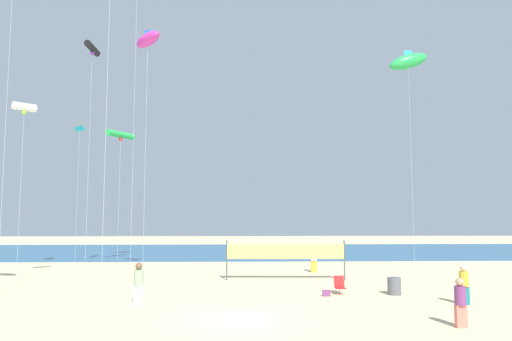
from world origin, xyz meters
TOP-DOWN VIEW (x-y plane):
  - ground_plane at (0.00, 0.00)m, footprint 120.00×120.00m
  - ocean_band at (0.00, 30.24)m, footprint 120.00×20.00m
  - beachgoer_sage_shirt at (-4.51, 3.00)m, footprint 0.42×0.42m
  - beachgoer_plum_shirt at (8.01, -1.50)m, footprint 0.40×0.40m
  - beachgoer_white_shirt at (5.04, 13.45)m, footprint 0.39×0.39m
  - beachgoer_mustard_shirt at (10.08, 2.47)m, footprint 0.40×0.40m
  - folding_beach_chair at (5.07, 5.26)m, footprint 0.52×0.65m
  - trash_barrel at (7.77, 4.99)m, footprint 0.66×0.66m
  - volleyball_net at (2.77, 9.90)m, footprint 7.22×0.32m
  - beach_handbag at (4.29, 4.67)m, footprint 0.37×0.19m
  - kite_magenta_inflatable at (-5.64, 9.04)m, footprint 2.13×2.11m
  - kite_cyan_diamond at (-13.34, 19.43)m, footprint 0.95×0.95m
  - kite_green_tube at (-9.21, 16.72)m, footprint 1.71×2.46m
  - kite_black_tube at (-9.80, 11.48)m, footprint 0.45×1.95m
  - kite_green_inflatable at (11.30, 11.57)m, footprint 2.96×1.21m
  - kite_white_tube at (-12.31, 7.87)m, footprint 1.22×1.17m

SIDE VIEW (x-z plane):
  - ground_plane at x=0.00m, z-range 0.00..0.00m
  - ocean_band at x=0.00m, z-range 0.00..0.01m
  - beach_handbag at x=4.29m, z-range 0.00..0.30m
  - trash_barrel at x=7.77m, z-range 0.00..0.84m
  - folding_beach_chair at x=5.07m, z-range 0.02..0.91m
  - beachgoer_white_shirt at x=5.04m, z-range 0.06..1.77m
  - beachgoer_plum_shirt at x=8.01m, z-range 0.06..1.81m
  - beachgoer_mustard_shirt at x=10.08m, z-range 0.06..1.82m
  - beachgoer_sage_shirt at x=-4.51m, z-range 0.06..1.90m
  - volleyball_net at x=2.77m, z-range 0.43..2.83m
  - kite_green_tube at x=-9.21m, z-range 4.86..15.12m
  - kite_white_tube at x=-12.31m, z-range 4.88..15.20m
  - kite_cyan_diamond at x=-13.34m, z-range 5.29..16.54m
  - kite_green_inflatable at x=11.30m, z-range 6.68..21.77m
  - kite_magenta_inflatable at x=-5.64m, z-range 6.99..22.17m
  - kite_black_tube at x=-9.80m, z-range 7.28..22.38m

